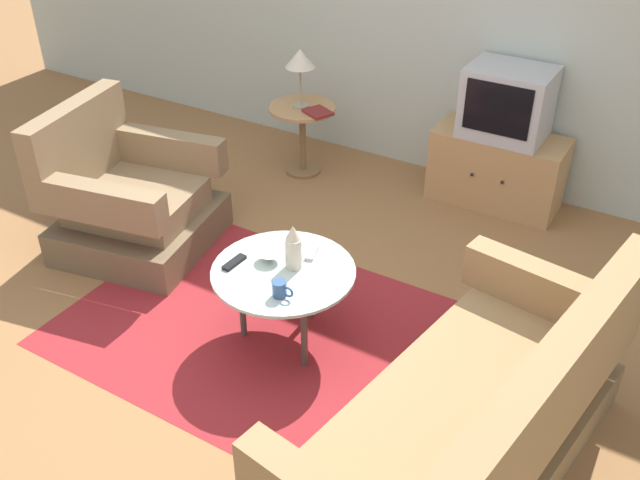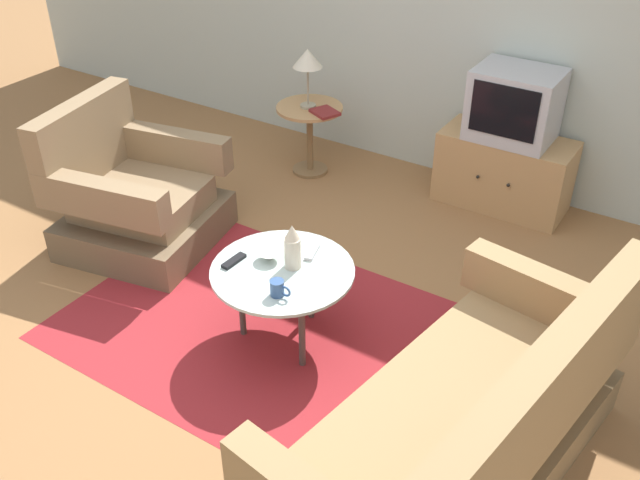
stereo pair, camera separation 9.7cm
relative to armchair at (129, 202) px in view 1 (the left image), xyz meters
The scene contains 15 objects.
ground_plane 1.37m from the armchair, 16.12° to the right, with size 16.00×16.00×0.00m, color olive.
area_rug 1.48m from the armchair, 11.98° to the right, with size 2.54×1.63×0.00m, color maroon.
armchair is the anchor object (origin of this frame).
couch 2.70m from the armchair, 14.48° to the right, with size 1.14×1.91×0.96m.
coffee_table 1.45m from the armchair, 11.95° to the right, with size 0.77×0.77×0.48m.
side_table 1.52m from the armchair, 73.42° to the left, with size 0.51×0.51×0.55m.
tv_stand 2.60m from the armchair, 43.04° to the left, with size 0.93×0.45×0.54m.
television 2.65m from the armchair, 43.11° to the left, with size 0.57×0.45×0.49m.
table_lamp 1.62m from the armchair, 73.43° to the left, with size 0.22×0.22×0.45m.
vase 1.50m from the armchair, ahead, with size 0.09×0.09×0.26m.
mug 1.62m from the armchair, 17.95° to the right, with size 0.12×0.07×0.09m.
bowl 1.35m from the armchair, 11.55° to the right, with size 0.13×0.13×0.05m.
tv_remote_dark 1.24m from the armchair, 18.52° to the right, with size 0.06×0.16×0.02m.
tv_remote_silver 1.48m from the armchair, ahead, with size 0.08×0.16×0.02m.
book 1.55m from the armchair, 66.71° to the left, with size 0.25×0.23×0.02m.
Camera 1 is at (1.85, -2.43, 2.66)m, focal length 39.62 mm.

